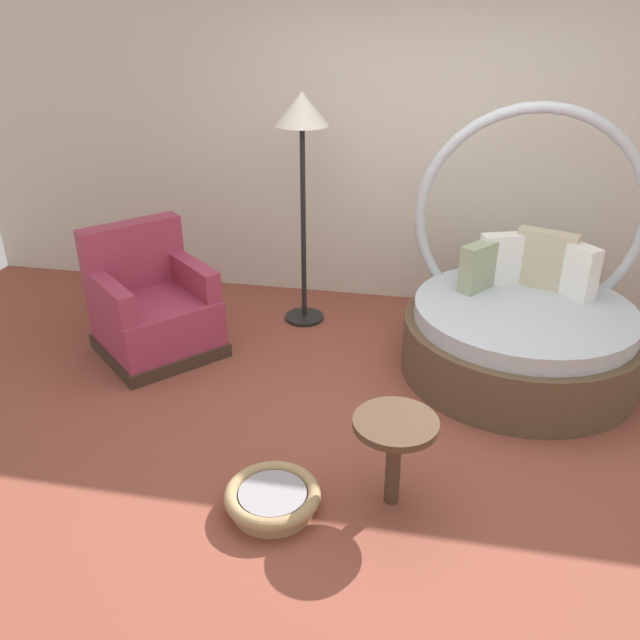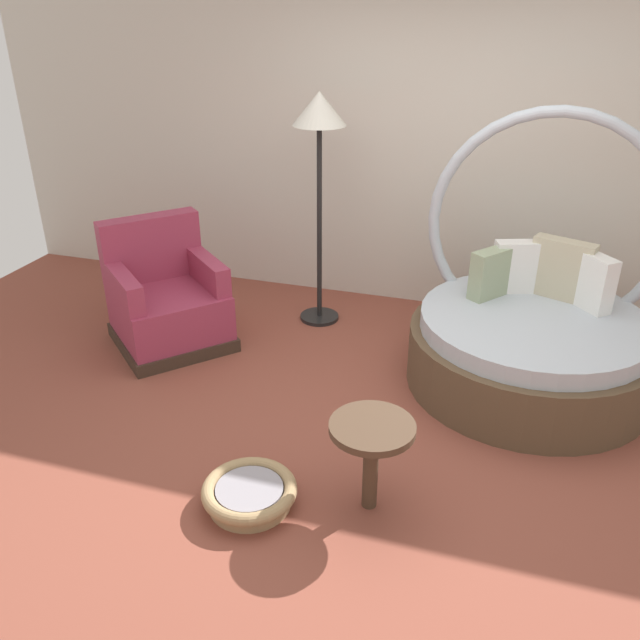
% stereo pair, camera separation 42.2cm
% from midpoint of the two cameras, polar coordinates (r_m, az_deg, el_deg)
% --- Properties ---
extents(ground_plane, '(8.00, 8.00, 0.02)m').
position_cam_midpoint_polar(ground_plane, '(4.19, 8.04, -9.55)').
color(ground_plane, brown).
extents(back_wall, '(8.00, 0.12, 2.94)m').
position_cam_midpoint_polar(back_wall, '(5.50, 12.95, 15.77)').
color(back_wall, beige).
rests_on(back_wall, ground_plane).
extents(round_daybed, '(1.64, 1.64, 1.81)m').
position_cam_midpoint_polar(round_daybed, '(4.76, 20.50, -1.01)').
color(round_daybed, brown).
rests_on(round_daybed, ground_plane).
extents(red_armchair, '(1.13, 1.13, 0.94)m').
position_cam_midpoint_polar(red_armchair, '(5.07, -10.97, 1.50)').
color(red_armchair, '#38281E').
rests_on(red_armchair, ground_plane).
extents(pet_basket, '(0.51, 0.51, 0.13)m').
position_cam_midpoint_polar(pet_basket, '(3.57, -2.71, -15.02)').
color(pet_basket, '#9E7F56').
rests_on(pet_basket, ground_plane).
extents(side_table, '(0.44, 0.44, 0.52)m').
position_cam_midpoint_polar(side_table, '(3.37, 8.19, -10.44)').
color(side_table, '#473323').
rests_on(side_table, ground_plane).
extents(floor_lamp, '(0.40, 0.40, 1.82)m').
position_cam_midpoint_polar(floor_lamp, '(4.98, 2.46, 16.06)').
color(floor_lamp, black).
rests_on(floor_lamp, ground_plane).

